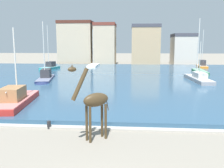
# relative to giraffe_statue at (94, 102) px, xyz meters

# --- Properties ---
(harbor_water) EXTENTS (79.67, 47.30, 0.40)m
(harbor_water) POSITION_rel_giraffe_statue_xyz_m (0.90, 25.66, -1.99)
(harbor_water) COLOR #2D5170
(harbor_water) RESTS_ON ground
(quay_edge_coping) EXTENTS (79.67, 0.50, 0.12)m
(quay_edge_coping) POSITION_rel_giraffe_statue_xyz_m (0.90, 1.77, -2.13)
(quay_edge_coping) COLOR #ADA89E
(quay_edge_coping) RESTS_ON ground
(giraffe_statue) EXTENTS (2.10, 1.85, 4.29)m
(giraffe_statue) POSITION_rel_giraffe_statue_xyz_m (0.00, 0.00, 0.00)
(giraffe_statue) COLOR #42331E
(giraffe_statue) RESTS_ON ground
(sailboat_grey) EXTENTS (2.13, 9.50, 8.77)m
(sailboat_grey) POSITION_rel_giraffe_statue_xyz_m (11.04, 21.44, -1.61)
(sailboat_grey) COLOR #939399
(sailboat_grey) RESTS_ON ground
(sailboat_green) EXTENTS (2.28, 8.30, 5.86)m
(sailboat_green) POSITION_rel_giraffe_statue_xyz_m (13.94, 31.06, -1.73)
(sailboat_green) COLOR #236B42
(sailboat_green) RESTS_ON ground
(sailboat_orange) EXTENTS (2.36, 7.10, 8.50)m
(sailboat_orange) POSITION_rel_giraffe_statue_xyz_m (17.47, 42.14, -1.53)
(sailboat_orange) COLOR orange
(sailboat_orange) RESTS_ON ground
(sailboat_red) EXTENTS (3.11, 8.39, 6.63)m
(sailboat_red) POSITION_rel_giraffe_statue_xyz_m (-7.58, 6.61, -1.56)
(sailboat_red) COLOR red
(sailboat_red) RESTS_ON ground
(sailboat_navy) EXTENTS (3.53, 8.89, 8.37)m
(sailboat_navy) POSITION_rel_giraffe_statue_xyz_m (-10.02, 20.04, -1.60)
(sailboat_navy) COLOR navy
(sailboat_navy) RESTS_ON ground
(sailboat_teal) EXTENTS (2.98, 6.11, 9.07)m
(sailboat_teal) POSITION_rel_giraffe_statue_xyz_m (-14.51, 34.67, -1.54)
(sailboat_teal) COLOR teal
(sailboat_teal) RESTS_ON ground
(sailboat_white) EXTENTS (2.09, 8.63, 8.68)m
(sailboat_white) POSITION_rel_giraffe_statue_xyz_m (-6.79, 42.24, -1.78)
(sailboat_white) COLOR white
(sailboat_white) RESTS_ON ground
(mooring_bollard) EXTENTS (0.24, 0.24, 0.50)m
(mooring_bollard) POSITION_rel_giraffe_statue_xyz_m (-3.15, 1.62, -1.94)
(mooring_bollard) COLOR #232326
(mooring_bollard) RESTS_ON ground
(townhouse_corner_house) EXTENTS (9.10, 7.30, 11.55)m
(townhouse_corner_house) POSITION_rel_giraffe_statue_xyz_m (-13.04, 53.49, 3.60)
(townhouse_corner_house) COLOR #C6B293
(townhouse_corner_house) RESTS_ON ground
(townhouse_end_terrace) EXTENTS (5.59, 7.41, 10.85)m
(townhouse_end_terrace) POSITION_rel_giraffe_statue_xyz_m (-5.03, 52.19, 3.25)
(townhouse_end_terrace) COLOR #C6B293
(townhouse_end_terrace) RESTS_ON ground
(townhouse_tall_gabled) EXTENTS (7.31, 8.11, 10.41)m
(townhouse_tall_gabled) POSITION_rel_giraffe_statue_xyz_m (5.59, 52.53, 3.03)
(townhouse_tall_gabled) COLOR tan
(townhouse_tall_gabled) RESTS_ON ground
(townhouse_wide_warehouse) EXTENTS (5.80, 7.60, 8.16)m
(townhouse_wide_warehouse) POSITION_rel_giraffe_statue_xyz_m (15.65, 53.82, 1.90)
(townhouse_wide_warehouse) COLOR beige
(townhouse_wide_warehouse) RESTS_ON ground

